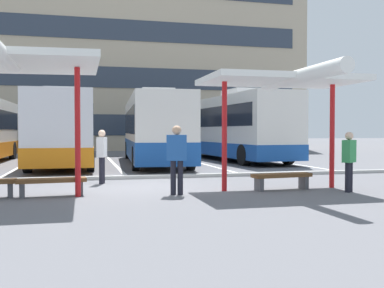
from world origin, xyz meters
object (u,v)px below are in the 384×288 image
waiting_shelter_0 (8,64)px  waiting_passenger_1 (349,158)px  coach_bus_1 (65,130)px  bench_1 (52,183)px  waiting_passenger_2 (177,154)px  bench_2 (282,178)px  waiting_passenger_0 (102,153)px  coach_bus_2 (154,131)px  coach_bus_3 (231,128)px  waiting_shelter_1 (284,82)px

waiting_shelter_0 → waiting_passenger_1: size_ratio=3.26×
coach_bus_1 → bench_1: bearing=-89.7°
coach_bus_1 → waiting_shelter_0: (-0.84, -11.92, 1.52)m
waiting_passenger_1 → waiting_shelter_0: bearing=176.0°
waiting_passenger_2 → bench_2: bearing=5.0°
bench_2 → waiting_passenger_0: 5.47m
bench_2 → waiting_passenger_2: size_ratio=0.99×
waiting_passenger_2 → bench_1: bearing=171.5°
coach_bus_1 → coach_bus_2: bearing=-8.5°
coach_bus_1 → coach_bus_3: 9.07m
waiting_shelter_0 → bench_1: bearing=27.8°
waiting_shelter_0 → waiting_passenger_2: (3.97, 0.01, -2.15)m
coach_bus_2 → waiting_passenger_1: coach_bus_2 is taller
bench_2 → waiting_passenger_2: 3.10m
coach_bus_1 → waiting_passenger_0: bearing=-81.2°
waiting_shelter_1 → waiting_passenger_1: bearing=-26.0°
waiting_passenger_2 → waiting_passenger_1: bearing=-7.6°
bench_2 → waiting_passenger_1: size_ratio=1.09×
bench_1 → coach_bus_2: bearing=68.6°
coach_bus_3 → waiting_passenger_2: 14.37m
waiting_shelter_0 → coach_bus_3: bearing=53.1°
coach_bus_1 → waiting_shelter_1: coach_bus_1 is taller
waiting_passenger_0 → waiting_passenger_2: bearing=-59.3°
coach_bus_3 → coach_bus_1: bearing=-172.5°
coach_bus_2 → waiting_passenger_0: coach_bus_2 is taller
coach_bus_1 → waiting_passenger_0: 9.11m
coach_bus_1 → waiting_shelter_0: coach_bus_1 is taller
waiting_shelter_1 → coach_bus_1: bearing=117.5°
bench_1 → waiting_shelter_1: bearing=-3.0°
coach_bus_2 → bench_2: coach_bus_2 is taller
coach_bus_2 → waiting_shelter_0: (-5.14, -11.28, 1.55)m
waiting_shelter_1 → waiting_passenger_1: waiting_shelter_1 is taller
coach_bus_3 → bench_1: size_ratio=7.09×
waiting_shelter_0 → waiting_passenger_0: (2.23, 2.94, -2.22)m
coach_bus_1 → waiting_passenger_2: (3.13, -11.90, -0.63)m
waiting_passenger_0 → waiting_passenger_1: (6.26, -3.53, -0.04)m
coach_bus_3 → waiting_passenger_0: bearing=-126.8°
coach_bus_1 → bench_1: coach_bus_1 is taller
bench_1 → bench_2: bearing=-1.8°
waiting_passenger_1 → coach_bus_3: bearing=84.4°
coach_bus_2 → waiting_shelter_0: 12.49m
bench_1 → waiting_shelter_1: size_ratio=0.37×
waiting_shelter_1 → bench_1: bearing=177.0°
waiting_passenger_2 → coach_bus_3: bearing=65.9°
waiting_shelter_1 → waiting_passenger_2: bearing=-177.4°
waiting_shelter_0 → waiting_passenger_2: bearing=0.2°
coach_bus_1 → waiting_passenger_0: coach_bus_1 is taller
coach_bus_3 → waiting_passenger_0: coach_bus_3 is taller
coach_bus_3 → waiting_passenger_1: bearing=-95.6°
bench_1 → bench_2: (6.07, -0.19, 0.00)m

